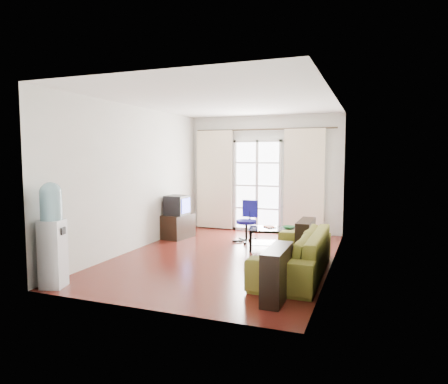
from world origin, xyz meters
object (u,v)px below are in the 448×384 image
object	(u,v)px
water_cooler	(52,233)
crt_tv	(176,205)
coffee_table	(276,236)
sofa	(294,252)
task_chair	(247,230)
tv_stand	(178,226)

from	to	relation	value
water_cooler	crt_tv	bearing A→B (deg)	72.54
coffee_table	crt_tv	bearing A→B (deg)	173.21
sofa	water_cooler	bearing A→B (deg)	-59.22
crt_tv	task_chair	distance (m)	1.61
tv_stand	water_cooler	bearing A→B (deg)	-81.96
sofa	water_cooler	distance (m)	3.43
sofa	crt_tv	size ratio (longest dim) A/B	4.65
sofa	crt_tv	bearing A→B (deg)	-121.14
sofa	task_chair	xyz separation A→B (m)	(-1.33, 1.90, -0.07)
coffee_table	task_chair	size ratio (longest dim) A/B	1.31
sofa	task_chair	world-z (taller)	task_chair
crt_tv	task_chair	bearing A→B (deg)	9.94
tv_stand	task_chair	distance (m)	1.53
crt_tv	coffee_table	bearing A→B (deg)	-4.12
coffee_table	task_chair	world-z (taller)	task_chair
coffee_table	task_chair	bearing A→B (deg)	147.14
task_chair	water_cooler	size ratio (longest dim) A/B	0.60
sofa	task_chair	size ratio (longest dim) A/B	2.62
sofa	coffee_table	bearing A→B (deg)	-157.05
sofa	crt_tv	distance (m)	3.35
task_chair	water_cooler	xyz separation A→B (m)	(-1.59, -3.66, 0.49)
coffee_table	tv_stand	size ratio (longest dim) A/B	1.59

